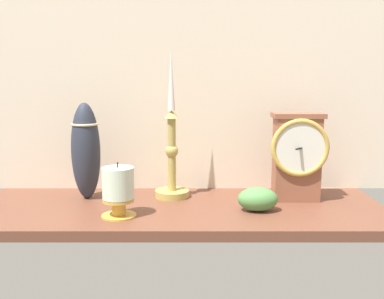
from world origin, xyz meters
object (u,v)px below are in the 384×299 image
mantel_clock (299,155)px  candlestick_tall_left (173,156)px  pillar_candle_front (120,189)px  tall_ceramic_vase (87,151)px

mantel_clock → candlestick_tall_left: (-31.72, 2.99, -0.77)cm
mantel_clock → pillar_candle_front: size_ratio=1.78×
mantel_clock → tall_ceramic_vase: tall_ceramic_vase is taller
tall_ceramic_vase → mantel_clock: bearing=-1.9°
mantel_clock → pillar_candle_front: (-43.02, -13.48, -5.48)cm
candlestick_tall_left → tall_ceramic_vase: (-21.93, -1.17, 1.55)cm
candlestick_tall_left → tall_ceramic_vase: candlestick_tall_left is taller
mantel_clock → pillar_candle_front: 45.41cm
pillar_candle_front → tall_ceramic_vase: size_ratio=0.50×
candlestick_tall_left → tall_ceramic_vase: bearing=-177.0°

